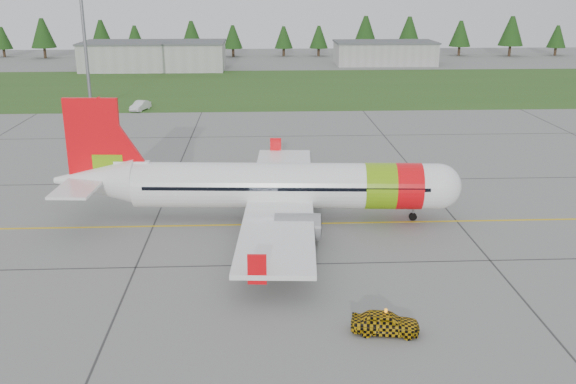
{
  "coord_description": "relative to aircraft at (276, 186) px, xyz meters",
  "views": [
    {
      "loc": [
        -6.36,
        -41.13,
        18.67
      ],
      "look_at": [
        -4.12,
        6.12,
        3.37
      ],
      "focal_mm": 40.0,
      "sensor_mm": 36.0,
      "label": 1
    }
  ],
  "objects": [
    {
      "name": "ground",
      "position": [
        4.93,
        -9.18,
        -2.93
      ],
      "size": [
        320.0,
        320.0,
        0.0
      ],
      "primitive_type": "plane",
      "color": "gray",
      "rests_on": "ground"
    },
    {
      "name": "aircraft",
      "position": [
        0.0,
        0.0,
        0.0
      ],
      "size": [
        33.54,
        30.94,
        10.16
      ],
      "rotation": [
        0.0,
        0.0,
        -0.07
      ],
      "color": "white",
      "rests_on": "ground"
    },
    {
      "name": "follow_me_car",
      "position": [
        5.54,
        -18.68,
        -1.02
      ],
      "size": [
        1.53,
        1.73,
        3.83
      ],
      "primitive_type": "imported",
      "rotation": [
        0.0,
        0.0,
        1.41
      ],
      "color": "#E6B00C",
      "rests_on": "ground"
    },
    {
      "name": "service_van",
      "position": [
        -19.75,
        49.85,
        -0.67
      ],
      "size": [
        1.95,
        1.9,
        4.52
      ],
      "primitive_type": "imported",
      "rotation": [
        0.0,
        0.0,
        -0.31
      ],
      "color": "silver",
      "rests_on": "ground"
    },
    {
      "name": "grass_strip",
      "position": [
        4.93,
        72.82,
        -2.91
      ],
      "size": [
        320.0,
        50.0,
        0.03
      ],
      "primitive_type": "cube",
      "color": "#30561E",
      "rests_on": "ground"
    },
    {
      "name": "taxi_guideline",
      "position": [
        4.93,
        -1.18,
        -2.92
      ],
      "size": [
        120.0,
        0.25,
        0.02
      ],
      "primitive_type": "cube",
      "color": "gold",
      "rests_on": "ground"
    },
    {
      "name": "hangar_west",
      "position": [
        -25.07,
        100.82,
        0.07
      ],
      "size": [
        32.0,
        14.0,
        6.0
      ],
      "primitive_type": "cube",
      "color": "#A8A8A3",
      "rests_on": "ground"
    },
    {
      "name": "hangar_east",
      "position": [
        29.93,
        108.82,
        -0.33
      ],
      "size": [
        24.0,
        12.0,
        5.2
      ],
      "primitive_type": "cube",
      "color": "#A8A8A3",
      "rests_on": "ground"
    },
    {
      "name": "floodlight_mast",
      "position": [
        -27.07,
        48.82,
        7.07
      ],
      "size": [
        0.5,
        0.5,
        20.0
      ],
      "primitive_type": "cylinder",
      "color": "slate",
      "rests_on": "ground"
    },
    {
      "name": "treeline",
      "position": [
        4.93,
        128.82,
        2.07
      ],
      "size": [
        160.0,
        8.0,
        10.0
      ],
      "primitive_type": null,
      "color": "#1C3F14",
      "rests_on": "ground"
    }
  ]
}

